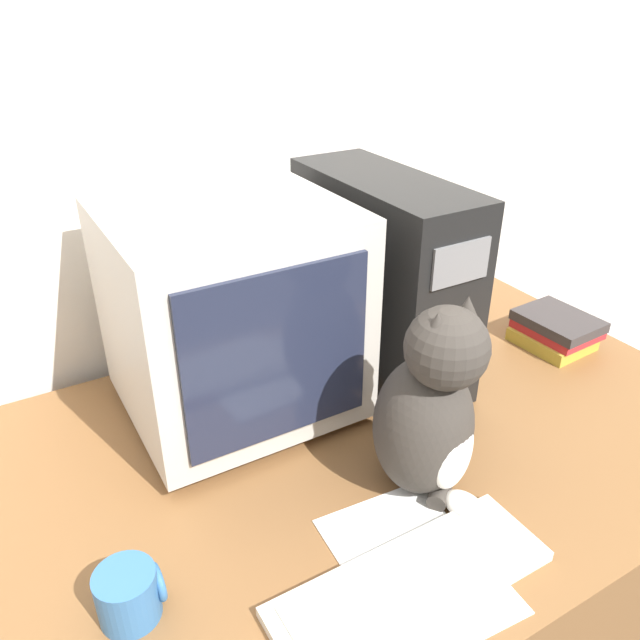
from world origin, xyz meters
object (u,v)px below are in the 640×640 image
object	(u,v)px
pen	(313,587)
mug	(129,594)
book_stack	(556,330)
computer_tower	(381,277)
crt_monitor	(232,312)
cat	(431,413)
keyboard	(411,582)

from	to	relation	value
pen	mug	xyz separation A→B (m)	(-0.24, 0.09, 0.04)
book_stack	computer_tower	bearing A→B (deg)	159.97
crt_monitor	mug	distance (m)	0.54
book_stack	pen	distance (m)	0.92
crt_monitor	cat	size ratio (longest dim) A/B	1.18
pen	mug	distance (m)	0.26
crt_monitor	pen	size ratio (longest dim) A/B	2.93
pen	mug	world-z (taller)	mug
cat	mug	xyz separation A→B (m)	(-0.52, 0.01, -0.12)
cat	pen	bearing A→B (deg)	-176.51
computer_tower	cat	bearing A→B (deg)	-113.46
keyboard	cat	bearing A→B (deg)	46.64
mug	crt_monitor	bearing A→B (deg)	48.96
cat	pen	size ratio (longest dim) A/B	2.48
pen	mug	bearing A→B (deg)	158.83
mug	cat	bearing A→B (deg)	-0.90
crt_monitor	mug	size ratio (longest dim) A/B	4.70
crt_monitor	book_stack	distance (m)	0.82
keyboard	pen	size ratio (longest dim) A/B	2.95
cat	keyboard	bearing A→B (deg)	-147.10
keyboard	crt_monitor	bearing A→B (deg)	94.16
computer_tower	cat	size ratio (longest dim) A/B	1.31
mug	computer_tower	bearing A→B (deg)	28.85
crt_monitor	cat	bearing A→B (deg)	-64.14
cat	book_stack	xyz separation A→B (m)	(0.59, 0.23, -0.12)
crt_monitor	keyboard	xyz separation A→B (m)	(0.04, -0.54, -0.22)
book_stack	crt_monitor	bearing A→B (deg)	168.65
keyboard	pen	xyz separation A→B (m)	(-0.13, 0.07, -0.01)
computer_tower	keyboard	world-z (taller)	computer_tower
crt_monitor	pen	xyz separation A→B (m)	(-0.09, -0.47, -0.22)
crt_monitor	book_stack	bearing A→B (deg)	-11.35
mug	keyboard	bearing A→B (deg)	-24.06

